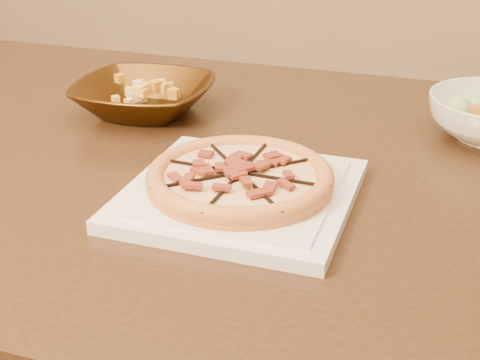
{
  "coord_description": "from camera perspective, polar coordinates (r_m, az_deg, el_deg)",
  "views": [
    {
      "loc": [
        0.14,
        -0.88,
        1.16
      ],
      "look_at": [
        -0.08,
        -0.13,
        0.78
      ],
      "focal_mm": 50.0,
      "sensor_mm": 36.0,
      "label": 1
    }
  ],
  "objects": [
    {
      "name": "mixed_dish",
      "position": [
        1.18,
        -8.33,
        8.98
      ],
      "size": [
        0.12,
        0.11,
        0.03
      ],
      "color": "beige",
      "rests_on": "bronze_bowl"
    },
    {
      "name": "plate",
      "position": [
        0.88,
        0.0,
        -1.15
      ],
      "size": [
        0.3,
        0.3,
        0.02
      ],
      "color": "silver",
      "rests_on": "dining_table"
    },
    {
      "name": "bronze_bowl",
      "position": [
        1.19,
        -8.15,
        7.0
      ],
      "size": [
        0.24,
        0.24,
        0.06
      ],
      "primitive_type": "imported",
      "rotation": [
        0.0,
        0.0,
        0.02
      ],
      "color": "#442A0E",
      "rests_on": "dining_table"
    },
    {
      "name": "pizza",
      "position": [
        0.87,
        -0.0,
        0.23
      ],
      "size": [
        0.24,
        0.24,
        0.03
      ],
      "color": "#C27E44",
      "rests_on": "plate"
    },
    {
      "name": "dining_table",
      "position": [
        1.06,
        -1.56,
        -2.24
      ],
      "size": [
        1.57,
        1.05,
        0.75
      ],
      "color": "#342015",
      "rests_on": "floor"
    }
  ]
}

